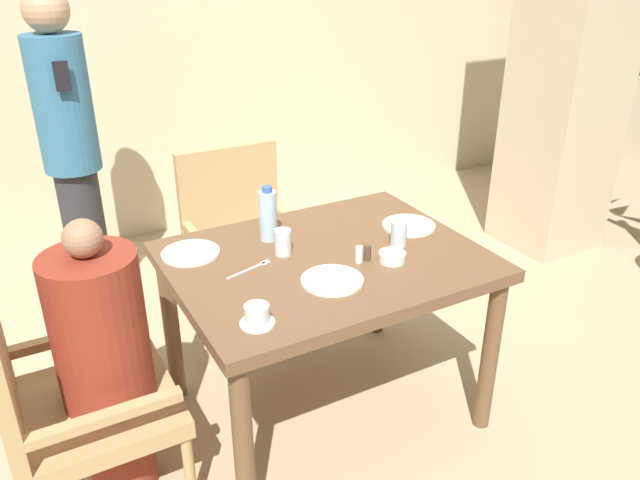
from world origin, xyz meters
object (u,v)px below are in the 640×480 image
object	(u,v)px
diner_in_left_chair	(105,362)
bowl_small	(392,257)
plate_main_right	(332,280)
plate_dessert_center	(191,253)
teacup_with_saucer	(257,316)
glass_tall_mid	(399,233)
chair_far_side	(243,235)
glass_tall_near	(283,242)
water_bottle	(268,215)
chair_left_side	(64,395)
standing_host	(70,148)
plate_main_left	(409,225)

from	to	relation	value
diner_in_left_chair	bowl_small	bearing A→B (deg)	-8.56
diner_in_left_chair	bowl_small	distance (m)	1.12
plate_main_right	plate_dessert_center	world-z (taller)	same
teacup_with_saucer	glass_tall_mid	bearing A→B (deg)	19.39
chair_far_side	glass_tall_near	distance (m)	0.88
diner_in_left_chair	water_bottle	distance (m)	0.85
chair_left_side	standing_host	xyz separation A→B (m)	(0.32, 1.46, 0.44)
plate_dessert_center	glass_tall_near	distance (m)	0.37
bowl_small	water_bottle	xyz separation A→B (m)	(-0.34, 0.41, 0.09)
teacup_with_saucer	water_bottle	xyz separation A→B (m)	(0.30, 0.57, 0.08)
chair_far_side	standing_host	xyz separation A→B (m)	(-0.71, 0.56, 0.44)
plate_dessert_center	chair_far_side	bearing A→B (deg)	53.55
chair_far_side	plate_main_left	xyz separation A→B (m)	(0.45, -0.83, 0.29)
plate_main_left	bowl_small	bearing A→B (deg)	-137.11
plate_main_right	teacup_with_saucer	xyz separation A→B (m)	(-0.35, -0.13, 0.03)
bowl_small	standing_host	bearing A→B (deg)	119.40
chair_left_side	plate_dessert_center	world-z (taller)	chair_left_side
plate_main_right	glass_tall_mid	world-z (taller)	glass_tall_mid
standing_host	bowl_small	bearing A→B (deg)	-60.60
diner_in_left_chair	plate_dessert_center	distance (m)	0.54
plate_main_right	glass_tall_near	xyz separation A→B (m)	(-0.06, 0.29, 0.05)
diner_in_left_chair	plate_main_left	bearing A→B (deg)	2.95
plate_main_right	teacup_with_saucer	size ratio (longest dim) A/B	1.98
plate_main_right	water_bottle	size ratio (longest dim) A/B	0.99
chair_left_side	teacup_with_saucer	size ratio (longest dim) A/B	7.93
diner_in_left_chair	bowl_small	size ratio (longest dim) A/B	10.45
diner_in_left_chair	plate_main_right	distance (m)	0.85
chair_far_side	teacup_with_saucer	size ratio (longest dim) A/B	7.93
chair_far_side	teacup_with_saucer	distance (m)	1.33
glass_tall_near	glass_tall_mid	xyz separation A→B (m)	(0.45, -0.15, 0.00)
diner_in_left_chair	plate_main_right	world-z (taller)	diner_in_left_chair
teacup_with_saucer	plate_dessert_center	bearing A→B (deg)	92.99
glass_tall_near	plate_dessert_center	bearing A→B (deg)	151.51
plate_main_right	glass_tall_near	bearing A→B (deg)	101.81
plate_main_left	bowl_small	xyz separation A→B (m)	(-0.25, -0.23, 0.01)
plate_dessert_center	water_bottle	distance (m)	0.35
diner_in_left_chair	plate_dessert_center	world-z (taller)	diner_in_left_chair
chair_far_side	diner_in_left_chair	bearing A→B (deg)	-134.39
chair_left_side	bowl_small	size ratio (longest dim) A/B	8.70
plate_main_left	teacup_with_saucer	size ratio (longest dim) A/B	1.98
bowl_small	plate_main_left	bearing A→B (deg)	42.89
teacup_with_saucer	glass_tall_mid	size ratio (longest dim) A/B	1.11
standing_host	plate_main_left	xyz separation A→B (m)	(1.17, -1.39, -0.15)
chair_far_side	teacup_with_saucer	world-z (taller)	chair_far_side
chair_left_side	plate_main_left	xyz separation A→B (m)	(1.49, 0.07, 0.29)
plate_main_left	teacup_with_saucer	bearing A→B (deg)	-156.42
chair_left_side	standing_host	world-z (taller)	standing_host
standing_host	water_bottle	bearing A→B (deg)	-64.47
standing_host	glass_tall_mid	xyz separation A→B (m)	(1.02, -1.52, -0.10)
plate_main_left	glass_tall_mid	world-z (taller)	glass_tall_mid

